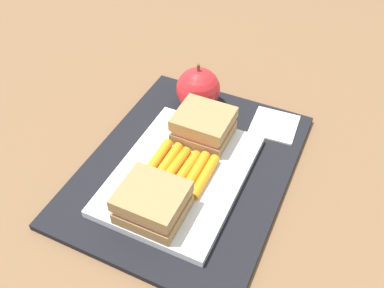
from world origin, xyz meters
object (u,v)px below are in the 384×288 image
(food_tray, at_px, (181,174))
(sandwich_half_left, at_px, (152,203))
(carrot_sticks_bundle, at_px, (180,168))
(apple, at_px, (198,89))
(sandwich_half_right, at_px, (204,126))
(paper_napkin, at_px, (274,125))

(food_tray, relative_size, sandwich_half_left, 2.88)
(food_tray, height_order, carrot_sticks_bundle, carrot_sticks_bundle)
(sandwich_half_left, bearing_deg, food_tray, 0.00)
(sandwich_half_left, distance_m, apple, 0.23)
(sandwich_half_left, bearing_deg, sandwich_half_right, 0.00)
(food_tray, bearing_deg, sandwich_half_left, 180.00)
(paper_napkin, bearing_deg, sandwich_half_left, 159.77)
(sandwich_half_right, bearing_deg, apple, 29.92)
(sandwich_half_right, distance_m, paper_napkin, 0.12)
(carrot_sticks_bundle, bearing_deg, sandwich_half_right, -0.01)
(paper_napkin, bearing_deg, food_tray, 151.28)
(food_tray, xyz_separation_m, sandwich_half_right, (0.08, 0.00, 0.03))
(sandwich_half_left, relative_size, apple, 0.96)
(sandwich_half_left, height_order, carrot_sticks_bundle, sandwich_half_left)
(food_tray, bearing_deg, carrot_sticks_bundle, 176.83)
(sandwich_half_right, height_order, paper_napkin, sandwich_half_right)
(sandwich_half_right, xyz_separation_m, carrot_sticks_bundle, (-0.08, 0.00, -0.02))
(sandwich_half_right, bearing_deg, carrot_sticks_bundle, 179.99)
(food_tray, distance_m, sandwich_half_left, 0.08)
(food_tray, distance_m, carrot_sticks_bundle, 0.01)
(food_tray, relative_size, paper_napkin, 3.29)
(food_tray, xyz_separation_m, sandwich_half_left, (-0.08, 0.00, 0.03))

